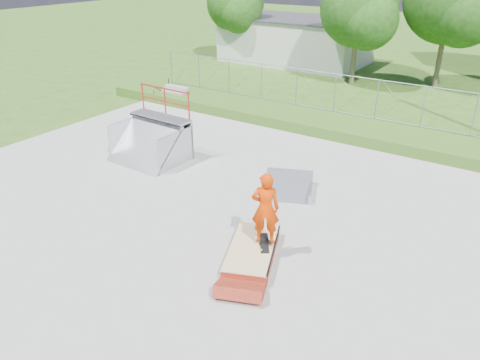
% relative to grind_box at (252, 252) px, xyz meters
% --- Properties ---
extents(ground, '(120.00, 120.00, 0.00)m').
position_rel_grind_box_xyz_m(ground, '(-2.73, 1.03, -0.18)').
color(ground, '#2E5418').
rests_on(ground, ground).
extents(concrete_pad, '(20.00, 16.00, 0.04)m').
position_rel_grind_box_xyz_m(concrete_pad, '(-2.73, 1.03, -0.16)').
color(concrete_pad, gray).
rests_on(concrete_pad, ground).
extents(grass_berm, '(24.00, 3.00, 0.50)m').
position_rel_grind_box_xyz_m(grass_berm, '(-2.73, 10.53, 0.07)').
color(grass_berm, '#2E5418').
rests_on(grass_berm, ground).
extents(grind_box, '(1.94, 2.63, 0.35)m').
position_rel_grind_box_xyz_m(grind_box, '(0.00, 0.00, 0.00)').
color(grind_box, maroon).
rests_on(grind_box, concrete_pad).
extents(quarter_pipe, '(2.70, 2.31, 2.63)m').
position_rel_grind_box_xyz_m(quarter_pipe, '(-6.76, 3.27, 1.14)').
color(quarter_pipe, '#A6A8AE').
rests_on(quarter_pipe, concrete_pad).
extents(flat_bank_ramp, '(2.11, 2.17, 0.49)m').
position_rel_grind_box_xyz_m(flat_bank_ramp, '(-0.99, 3.81, 0.07)').
color(flat_bank_ramp, '#A6A8AE').
rests_on(flat_bank_ramp, concrete_pad).
extents(skateboard, '(0.62, 0.78, 0.13)m').
position_rel_grind_box_xyz_m(skateboard, '(0.22, 0.25, 0.22)').
color(skateboard, black).
rests_on(skateboard, grind_box).
extents(skater, '(0.85, 0.75, 1.95)m').
position_rel_grind_box_xyz_m(skater, '(0.22, 0.25, 1.20)').
color(skater, '#D63300').
rests_on(skater, grind_box).
extents(concrete_stairs, '(1.50, 1.60, 0.80)m').
position_rel_grind_box_xyz_m(concrete_stairs, '(-11.23, 9.73, 0.22)').
color(concrete_stairs, gray).
rests_on(concrete_stairs, ground).
extents(chain_link_fence, '(20.00, 0.06, 1.80)m').
position_rel_grind_box_xyz_m(chain_link_fence, '(-2.73, 11.53, 1.22)').
color(chain_link_fence, gray).
rests_on(chain_link_fence, grass_berm).
extents(utility_building_flat, '(10.00, 6.00, 3.00)m').
position_rel_grind_box_xyz_m(utility_building_flat, '(-10.73, 23.03, 1.32)').
color(utility_building_flat, beige).
rests_on(utility_building_flat, ground).
extents(tree_left_near, '(4.76, 4.48, 6.65)m').
position_rel_grind_box_xyz_m(tree_left_near, '(-4.48, 18.87, 4.06)').
color(tree_left_near, brown).
rests_on(tree_left_near, ground).
extents(tree_center, '(5.44, 5.12, 7.60)m').
position_rel_grind_box_xyz_m(tree_center, '(0.05, 20.84, 4.67)').
color(tree_center, brown).
rests_on(tree_center, ground).
extents(tree_left_far, '(4.42, 4.16, 6.18)m').
position_rel_grind_box_xyz_m(tree_left_far, '(-14.50, 20.88, 3.76)').
color(tree_left_far, brown).
rests_on(tree_left_far, ground).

